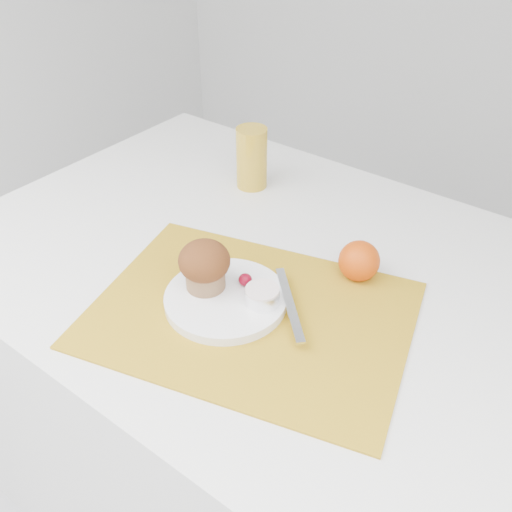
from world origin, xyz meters
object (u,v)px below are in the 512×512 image
Objects in this scene: table at (275,404)px; orange at (359,261)px; muffin at (205,265)px; juice_glass at (252,158)px; plate at (226,299)px.

orange is (0.12, 0.05, 0.41)m from table.
muffin is at bearing -132.20° from orange.
juice_glass is at bearing 115.97° from muffin.
plate is 2.34× the size of muffin.
plate is at bearing 2.23° from muffin.
plate is 2.82× the size of orange.
orange is 0.37m from juice_glass.
table is 14.36× the size of muffin.
juice_glass is (-0.20, 0.33, 0.05)m from plate.
juice_glass is at bearing 156.96° from orange.
orange is 0.26m from muffin.
table is 9.21× the size of juice_glass.
table is 0.46m from muffin.
juice_glass is at bearing 137.10° from table.
plate is 1.50× the size of juice_glass.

